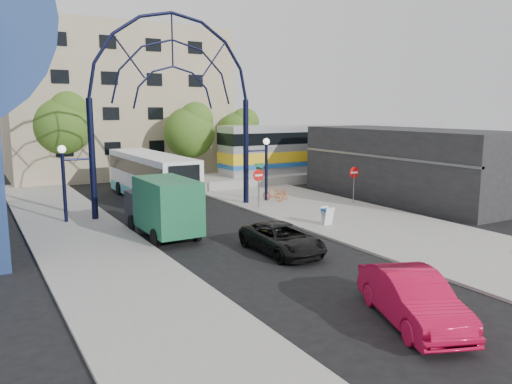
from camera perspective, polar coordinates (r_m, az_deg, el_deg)
ground at (r=19.82m, az=6.09°, el=-9.35°), size 120.00×120.00×0.00m
sidewalk_east at (r=27.78m, az=14.55°, el=-3.99°), size 8.00×56.00×0.12m
plaza_west at (r=22.48m, az=-17.12°, el=-7.28°), size 5.00×50.00×0.12m
gateway_arch at (r=31.22m, az=-9.46°, el=13.34°), size 13.64×0.44×12.10m
stop_sign at (r=31.74m, az=0.29°, el=1.52°), size 0.80×0.07×2.50m
do_not_enter_sign at (r=33.77m, az=11.14°, el=1.79°), size 0.76×0.07×2.48m
street_name_sign at (r=32.44m, az=0.36°, el=1.93°), size 0.70×0.70×2.80m
sandwich_board at (r=27.51m, az=8.14°, el=-2.46°), size 0.55×0.61×0.99m
commercial_block_east at (r=37.19m, az=16.97°, el=3.06°), size 6.00×16.00×5.00m
apartment_block at (r=51.75m, az=-15.76°, el=9.79°), size 20.00×12.10×14.00m
train_platform at (r=48.81m, az=9.72°, el=2.28°), size 32.00×5.00×0.80m
train_car at (r=48.57m, az=9.80°, el=5.21°), size 25.10×3.05×4.20m
tree_north_a at (r=44.53m, az=-7.45°, el=7.09°), size 4.48×4.48×7.00m
tree_north_b at (r=45.59m, az=-21.24°, el=7.42°), size 5.12×5.12×8.00m
tree_north_c at (r=48.95m, az=-1.84°, el=6.99°), size 4.16×4.16×6.50m
city_bus at (r=35.68m, az=-11.87°, el=1.75°), size 2.93×12.02×3.29m
green_truck at (r=25.63m, az=-10.71°, el=-1.67°), size 2.37×5.99×3.01m
black_suv at (r=22.37m, az=2.99°, el=-5.35°), size 2.23×4.77×1.32m
red_sedan at (r=15.96m, az=17.44°, el=-11.46°), size 3.29×5.08×1.58m
bike_near_a at (r=35.24m, az=2.90°, el=-0.12°), size 0.70×1.58×0.80m
bike_near_b at (r=34.25m, az=1.97°, el=-0.23°), size 1.12×1.70×0.99m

